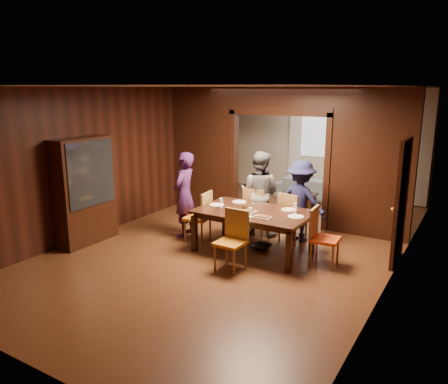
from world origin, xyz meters
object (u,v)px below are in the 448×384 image
Objects in this scene: person_navy at (301,201)px; sofa at (315,189)px; chair_left at (197,216)px; dining_table at (253,231)px; chair_near at (230,241)px; person_grey at (259,193)px; chair_far_r at (293,217)px; chair_right at (325,237)px; hutch at (85,191)px; person_purple at (184,195)px; chair_far_l at (257,211)px; coffee_table at (299,201)px.

person_navy is 3.30m from sofa.
chair_left is at bearing 37.05° from person_navy.
dining_table is 2.04× the size of chair_near.
person_grey is at bearing 131.19° from chair_left.
chair_far_r is at bearing 111.36° from chair_left.
chair_left and chair_right have the same top height.
person_grey is 1.73× the size of chair_far_r.
hutch is (-2.60, -5.35, 0.71)m from sofa.
hutch is at bearing -63.78° from chair_left.
person_purple reaches higher than sofa.
chair_far_l is (-0.03, -0.03, -0.35)m from person_grey.
sofa is 3.40m from chair_far_r.
hutch reaches higher than chair_near.
person_purple is 1.48m from chair_far_l.
chair_near reaches higher than coffee_table.
dining_table is at bearing 69.37° from person_navy.
chair_left is 2.16m from hutch.
person_grey is 1.31m from chair_left.
coffee_table is at bearing 58.87° from hutch.
chair_near is (0.40, -4.00, 0.28)m from coffee_table.
chair_left is 1.00× the size of chair_far_l.
chair_far_r is 3.95m from hutch.
hutch is at bearing -55.07° from person_purple.
sofa is 4.43m from chair_right.
person_navy is 1.99m from chair_left.
person_grey is at bearing 58.12° from chair_right.
chair_far_l and chair_far_r have the same top height.
person_navy is at bearing 78.94° from chair_near.
coffee_table is 0.82× the size of chair_near.
person_grey is at bearing -90.12° from coffee_table.
chair_right and chair_near have the same top height.
person_grey reaches higher than chair_left.
chair_far_r is (0.76, -2.24, 0.28)m from coffee_table.
sofa is 2.06× the size of chair_far_r.
chair_right is 1.20m from chair_far_r.
chair_far_r is at bearing 172.90° from chair_far_l.
person_grey is at bearing 104.29° from chair_near.
dining_table reaches higher than coffee_table.
chair_far_r is 1.00× the size of chair_near.
person_grey is (1.22, 0.83, 0.00)m from person_purple.
sofa is 2.06× the size of chair_far_l.
person_grey reaches higher than person_navy.
chair_near reaches higher than sofa.
person_purple is at bearing -112.18° from coffee_table.
person_navy reaches higher than chair_right.
person_purple is 0.85× the size of dining_table.
chair_far_l is (-0.87, -0.11, -0.29)m from person_navy.
person_navy reaches higher than coffee_table.
hutch is (-3.42, -2.19, 0.22)m from person_navy.
person_purple reaches higher than chair_right.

